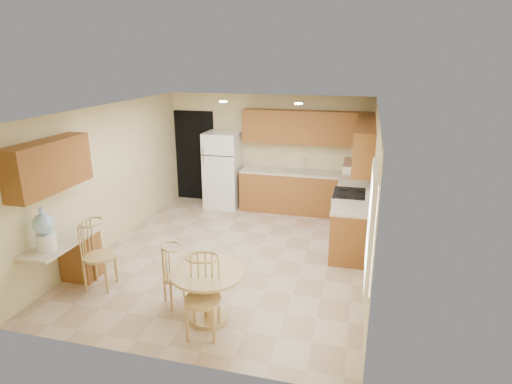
% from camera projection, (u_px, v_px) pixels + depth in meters
% --- Properties ---
extents(floor, '(5.50, 5.50, 0.00)m').
position_uv_depth(floor, '(232.00, 255.00, 7.40)').
color(floor, tan).
rests_on(floor, ground).
extents(ceiling, '(4.50, 5.50, 0.02)m').
position_uv_depth(ceiling, '(229.00, 109.00, 6.64)').
color(ceiling, white).
rests_on(ceiling, wall_back).
extents(wall_back, '(4.50, 0.02, 2.50)m').
position_uv_depth(wall_back, '(268.00, 151.00, 9.56)').
color(wall_back, beige).
rests_on(wall_back, floor).
extents(wall_front, '(4.50, 0.02, 2.50)m').
position_uv_depth(wall_front, '(150.00, 259.00, 4.48)').
color(wall_front, beige).
rests_on(wall_front, floor).
extents(wall_left, '(0.02, 5.50, 2.50)m').
position_uv_depth(wall_left, '(109.00, 177.00, 7.56)').
color(wall_left, beige).
rests_on(wall_left, floor).
extents(wall_right, '(0.02, 5.50, 2.50)m').
position_uv_depth(wall_right, '(372.00, 197.00, 6.48)').
color(wall_right, beige).
rests_on(wall_right, floor).
extents(doorway, '(0.90, 0.02, 2.10)m').
position_uv_depth(doorway, '(195.00, 156.00, 10.02)').
color(doorway, black).
rests_on(doorway, floor).
extents(base_cab_back, '(2.75, 0.60, 0.87)m').
position_uv_depth(base_cab_back, '(303.00, 193.00, 9.32)').
color(base_cab_back, '#925925').
rests_on(base_cab_back, floor).
extents(counter_back, '(2.75, 0.63, 0.04)m').
position_uv_depth(counter_back, '(304.00, 173.00, 9.18)').
color(counter_back, beige).
rests_on(counter_back, base_cab_back).
extents(base_cab_right_a, '(0.60, 0.59, 0.87)m').
position_uv_depth(base_cab_right_a, '(353.00, 206.00, 8.51)').
color(base_cab_right_a, '#925925').
rests_on(base_cab_right_a, floor).
extents(counter_right_a, '(0.63, 0.59, 0.04)m').
position_uv_depth(counter_right_a, '(354.00, 184.00, 8.38)').
color(counter_right_a, beige).
rests_on(counter_right_a, base_cab_right_a).
extents(base_cab_right_b, '(0.60, 0.80, 0.87)m').
position_uv_depth(base_cab_right_b, '(349.00, 234.00, 7.17)').
color(base_cab_right_b, '#925925').
rests_on(base_cab_right_b, floor).
extents(counter_right_b, '(0.63, 0.80, 0.04)m').
position_uv_depth(counter_right_b, '(351.00, 208.00, 7.03)').
color(counter_right_b, beige).
rests_on(counter_right_b, base_cab_right_b).
extents(upper_cab_back, '(2.75, 0.33, 0.70)m').
position_uv_depth(upper_cab_back, '(307.00, 127.00, 9.01)').
color(upper_cab_back, '#925925').
rests_on(upper_cab_back, wall_back).
extents(upper_cab_right, '(0.33, 2.42, 0.70)m').
position_uv_depth(upper_cab_right, '(365.00, 142.00, 7.46)').
color(upper_cab_right, '#925925').
rests_on(upper_cab_right, wall_right).
extents(upper_cab_left, '(0.33, 1.40, 0.70)m').
position_uv_depth(upper_cab_left, '(49.00, 166.00, 5.86)').
color(upper_cab_left, '#925925').
rests_on(upper_cab_left, wall_left).
extents(sink, '(0.78, 0.44, 0.01)m').
position_uv_depth(sink, '(303.00, 172.00, 9.18)').
color(sink, silver).
rests_on(sink, counter_back).
extents(range_hood, '(0.50, 0.76, 0.14)m').
position_uv_depth(range_hood, '(358.00, 166.00, 7.58)').
color(range_hood, silver).
rests_on(range_hood, upper_cab_right).
extents(desk_pedestal, '(0.48, 0.42, 0.72)m').
position_uv_depth(desk_pedestal, '(81.00, 256.00, 6.55)').
color(desk_pedestal, '#925925').
rests_on(desk_pedestal, floor).
extents(desk_top, '(0.50, 1.20, 0.04)m').
position_uv_depth(desk_top, '(61.00, 243.00, 6.08)').
color(desk_top, beige).
rests_on(desk_top, desk_pedestal).
extents(window, '(0.06, 1.12, 1.30)m').
position_uv_depth(window, '(371.00, 226.00, 4.71)').
color(window, white).
rests_on(window, wall_right).
extents(can_light_a, '(0.14, 0.14, 0.02)m').
position_uv_depth(can_light_a, '(223.00, 102.00, 7.87)').
color(can_light_a, white).
rests_on(can_light_a, ceiling).
extents(can_light_b, '(0.14, 0.14, 0.02)m').
position_uv_depth(can_light_b, '(298.00, 104.00, 7.54)').
color(can_light_b, white).
rests_on(can_light_b, ceiling).
extents(refrigerator, '(0.75, 0.73, 1.69)m').
position_uv_depth(refrigerator, '(223.00, 170.00, 9.58)').
color(refrigerator, white).
rests_on(refrigerator, floor).
extents(stove, '(0.65, 0.76, 1.09)m').
position_uv_depth(stove, '(350.00, 216.00, 7.89)').
color(stove, white).
rests_on(stove, floor).
extents(dining_table, '(0.94, 0.94, 0.70)m').
position_uv_depth(dining_table, '(208.00, 289.00, 5.45)').
color(dining_table, tan).
rests_on(dining_table, floor).
extents(chair_table_a, '(0.39, 0.48, 0.87)m').
position_uv_depth(chair_table_a, '(174.00, 272.00, 5.71)').
color(chair_table_a, tan).
rests_on(chair_table_a, floor).
extents(chair_table_b, '(0.45, 0.46, 1.02)m').
position_uv_depth(chair_table_b, '(199.00, 294.00, 5.01)').
color(chair_table_b, tan).
rests_on(chair_table_b, floor).
extents(chair_desk, '(0.45, 0.59, 1.03)m').
position_uv_depth(chair_desk, '(94.00, 251.00, 6.11)').
color(chair_desk, tan).
rests_on(chair_desk, floor).
extents(water_crock, '(0.29, 0.29, 0.60)m').
position_uv_depth(water_crock, '(45.00, 231.00, 5.75)').
color(water_crock, white).
rests_on(water_crock, desk_top).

